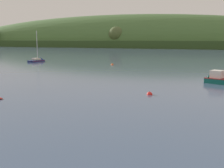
# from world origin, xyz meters

# --- Properties ---
(far_shoreline_hill) EXTENTS (493.07, 92.97, 57.17)m
(far_shoreline_hill) POSITION_xyz_m (-79.17, 238.15, 0.29)
(far_shoreline_hill) COLOR #314A21
(far_shoreline_hill) RESTS_ON ground
(sailboat_midwater_white) EXTENTS (2.57, 6.11, 10.27)m
(sailboat_midwater_white) POSITION_xyz_m (-44.82, 66.53, 0.22)
(sailboat_midwater_white) COLOR navy
(sailboat_midwater_white) RESTS_ON ground
(fishing_boat_moored) EXTENTS (6.52, 4.44, 3.96)m
(fishing_boat_moored) POSITION_xyz_m (7.35, 41.38, 0.40)
(fishing_boat_moored) COLOR #0F564C
(fishing_boat_moored) RESTS_ON ground
(mooring_buoy_off_fishing_boat) EXTENTS (0.72, 0.72, 0.80)m
(mooring_buoy_off_fishing_boat) POSITION_xyz_m (-0.79, 28.58, 0.00)
(mooring_buoy_off_fishing_boat) COLOR red
(mooring_buoy_off_fishing_boat) RESTS_ON ground
(mooring_buoy_far_upstream) EXTENTS (0.70, 0.70, 0.78)m
(mooring_buoy_far_upstream) POSITION_xyz_m (-19.94, 64.97, 0.00)
(mooring_buoy_far_upstream) COLOR #EA5B19
(mooring_buoy_far_upstream) RESTS_ON ground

